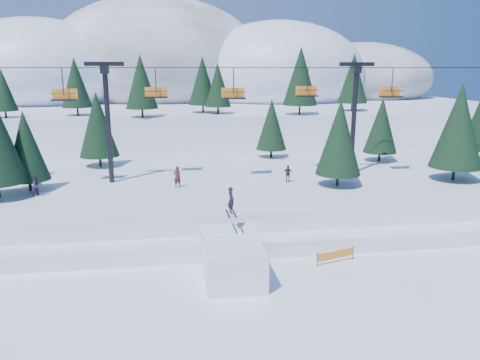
{
  "coord_description": "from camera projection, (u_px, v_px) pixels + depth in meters",
  "views": [
    {
      "loc": [
        -3.82,
        -23.12,
        12.28
      ],
      "look_at": [
        0.58,
        6.0,
        5.2
      ],
      "focal_mm": 35.0,
      "sensor_mm": 36.0,
      "label": 1
    }
  ],
  "objects": [
    {
      "name": "ground",
      "position": [
        246.0,
        298.0,
        25.65
      ],
      "size": [
        160.0,
        160.0,
        0.0
      ],
      "primitive_type": "plane",
      "color": "white",
      "rests_on": "ground"
    },
    {
      "name": "mid_shelf",
      "position": [
        214.0,
        192.0,
        42.67
      ],
      "size": [
        70.0,
        22.0,
        2.5
      ],
      "primitive_type": "cube",
      "color": "white",
      "rests_on": "ground"
    },
    {
      "name": "berm",
      "position": [
        228.0,
        237.0,
        33.22
      ],
      "size": [
        70.0,
        6.0,
        1.1
      ],
      "primitive_type": "cube",
      "color": "white",
      "rests_on": "ground"
    },
    {
      "name": "banner_far",
      "position": [
        391.0,
        236.0,
        33.52
      ],
      "size": [
        2.8,
        0.62,
        0.9
      ],
      "color": "black",
      "rests_on": "ground"
    },
    {
      "name": "jump_kicker",
      "position": [
        233.0,
        260.0,
        27.52
      ],
      "size": [
        3.41,
        4.65,
        5.32
      ],
      "color": "white",
      "rests_on": "ground"
    },
    {
      "name": "conifer_stand",
      "position": [
        258.0,
        128.0,
        42.45
      ],
      "size": [
        62.49,
        17.8,
        9.55
      ],
      "color": "black",
      "rests_on": "mid_shelf"
    },
    {
      "name": "banner_near",
      "position": [
        336.0,
        255.0,
        30.13
      ],
      "size": [
        2.75,
        0.84,
        0.9
      ],
      "color": "black",
      "rests_on": "ground"
    },
    {
      "name": "mountain_ridge",
      "position": [
        162.0,
        81.0,
        93.23
      ],
      "size": [
        119.0,
        60.58,
        26.46
      ],
      "color": "white",
      "rests_on": "ground"
    },
    {
      "name": "distant_skiers",
      "position": [
        210.0,
        171.0,
        41.38
      ],
      "size": [
        27.94,
        9.61,
        1.81
      ],
      "color": "#421F2A",
      "rests_on": "mid_shelf"
    },
    {
      "name": "chairlift",
      "position": [
        224.0,
        102.0,
        40.97
      ],
      "size": [
        46.0,
        3.21,
        10.28
      ],
      "color": "black",
      "rests_on": "mid_shelf"
    }
  ]
}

